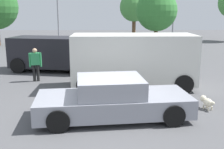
{
  "coord_description": "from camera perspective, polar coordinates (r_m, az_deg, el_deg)",
  "views": [
    {
      "loc": [
        -0.06,
        -8.04,
        3.21
      ],
      "look_at": [
        0.14,
        1.98,
        0.9
      ],
      "focal_mm": 44.36,
      "sensor_mm": 36.0,
      "label": 1
    }
  ],
  "objects": [
    {
      "name": "suv_dark",
      "position": [
        15.4,
        -11.87,
        4.49
      ],
      "size": [
        4.81,
        2.75,
        1.83
      ],
      "rotation": [
        0.0,
        0.0,
        2.97
      ],
      "color": "black",
      "rests_on": "ground_plane"
    },
    {
      "name": "ground_plane",
      "position": [
        8.65,
        -0.69,
        -8.78
      ],
      "size": [
        80.0,
        80.0,
        0.0
      ],
      "primitive_type": "plane",
      "color": "#515154"
    },
    {
      "name": "light_post_mid",
      "position": [
        25.75,
        -11.2,
        14.9
      ],
      "size": [
        0.44,
        0.44,
        6.13
      ],
      "color": "gray",
      "rests_on": "ground_plane"
    },
    {
      "name": "van_white",
      "position": [
        11.68,
        4.34,
        3.14
      ],
      "size": [
        5.06,
        2.15,
        2.26
      ],
      "rotation": [
        0.0,
        0.0,
        3.14
      ],
      "color": "silver",
      "rests_on": "ground_plane"
    },
    {
      "name": "tree_far_right",
      "position": [
        22.74,
        9.17,
        12.84
      ],
      "size": [
        3.26,
        3.26,
        4.86
      ],
      "color": "brown",
      "rests_on": "ground_plane"
    },
    {
      "name": "dog",
      "position": [
        9.8,
        18.96,
        -5.31
      ],
      "size": [
        0.39,
        0.6,
        0.42
      ],
      "rotation": [
        0.0,
        0.0,
        1.97
      ],
      "color": "beige",
      "rests_on": "ground_plane"
    },
    {
      "name": "sedan_foreground",
      "position": [
        8.43,
        0.1,
        -5.15
      ],
      "size": [
        4.78,
        2.33,
        1.27
      ],
      "rotation": [
        0.0,
        0.0,
        0.1
      ],
      "color": "gray",
      "rests_on": "ground_plane"
    },
    {
      "name": "pedestrian",
      "position": [
        13.24,
        -15.51,
        2.51
      ],
      "size": [
        0.56,
        0.32,
        1.54
      ],
      "rotation": [
        0.0,
        0.0,
        1.79
      ],
      "color": "black",
      "rests_on": "ground_plane"
    },
    {
      "name": "tree_back_left",
      "position": [
        29.97,
        4.59,
        13.64
      ],
      "size": [
        3.04,
        3.04,
        5.13
      ],
      "color": "brown",
      "rests_on": "ground_plane"
    },
    {
      "name": "light_post_near",
      "position": [
        27.79,
        12.65,
        14.18
      ],
      "size": [
        0.44,
        0.44,
        5.72
      ],
      "color": "gray",
      "rests_on": "ground_plane"
    }
  ]
}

